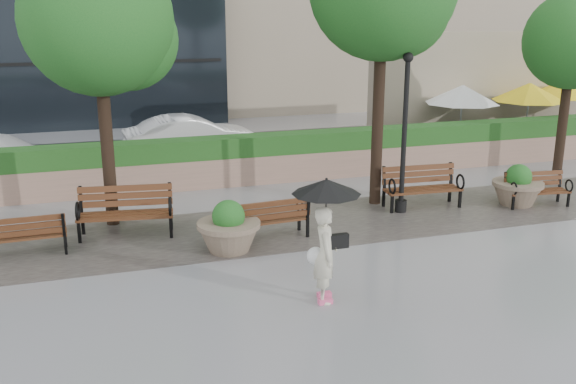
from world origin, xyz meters
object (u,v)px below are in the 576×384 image
object	(u,v)px
bench_1	(126,222)
pedestrian	(326,228)
bench_2	(269,227)
bench_0	(25,243)
car_right	(192,138)
planter_right	(517,189)
bench_4	(536,196)
bench_3	(422,196)
lamppost	(404,145)
planter_left	(229,231)

from	to	relation	value
bench_1	pedestrian	world-z (taller)	pedestrian
bench_1	bench_2	xyz separation A→B (m)	(2.89, -1.09, -0.05)
bench_2	pedestrian	distance (m)	3.32
bench_0	car_right	distance (m)	8.87
planter_right	bench_4	bearing A→B (deg)	-29.73
bench_3	car_right	bearing A→B (deg)	126.31
bench_0	bench_4	world-z (taller)	bench_0
bench_0	bench_3	distance (m)	9.15
bench_4	lamppost	world-z (taller)	lamppost
bench_3	bench_1	bearing A→B (deg)	-176.79
bench_2	pedestrian	world-z (taller)	pedestrian
planter_right	car_right	xyz separation A→B (m)	(-6.91, 7.59, 0.31)
bench_3	pedestrian	bearing A→B (deg)	-131.10
planter_left	car_right	bearing A→B (deg)	85.46
bench_1	car_right	distance (m)	7.48
car_right	lamppost	bearing A→B (deg)	-155.15
car_right	pedestrian	world-z (taller)	pedestrian
planter_right	lamppost	distance (m)	3.32
bench_0	bench_2	distance (m)	4.94
bench_0	planter_left	world-z (taller)	planter_left
bench_1	planter_left	size ratio (longest dim) A/B	1.63
bench_4	car_right	size ratio (longest dim) A/B	0.38
planter_left	planter_right	distance (m)	7.65
lamppost	car_right	size ratio (longest dim) A/B	0.88
bench_1	planter_left	bearing A→B (deg)	-30.81
planter_left	lamppost	bearing A→B (deg)	16.03
car_right	pedestrian	size ratio (longest dim) A/B	2.07
bench_1	bench_2	world-z (taller)	bench_1
bench_2	planter_left	size ratio (longest dim) A/B	1.36
pedestrian	planter_right	bearing A→B (deg)	-43.70
bench_4	planter_right	world-z (taller)	planter_right
bench_0	bench_1	xyz separation A→B (m)	(2.02, 0.55, 0.06)
lamppost	bench_4	bearing A→B (deg)	-9.52
bench_4	bench_1	bearing A→B (deg)	-177.25
bench_2	planter_left	bearing A→B (deg)	20.63
planter_right	lamppost	bearing A→B (deg)	173.48
bench_4	car_right	world-z (taller)	car_right
bench_4	pedestrian	world-z (taller)	pedestrian
bench_3	planter_left	distance (m)	5.42
bench_0	planter_left	size ratio (longest dim) A/B	1.27
bench_0	lamppost	xyz separation A→B (m)	(8.47, 0.32, 1.41)
bench_2	car_right	size ratio (longest dim) A/B	0.40
bench_0	planter_left	bearing A→B (deg)	164.53
bench_3	planter_right	bearing A→B (deg)	-9.08
planter_left	bench_3	bearing A→B (deg)	16.00
bench_1	planter_right	distance (m)	9.52
bench_4	pedestrian	xyz separation A→B (m)	(-6.95, -3.44, 1.03)
bench_1	lamppost	bearing A→B (deg)	5.90
bench_3	bench_0	bearing A→B (deg)	-173.23
planter_right	pedestrian	bearing A→B (deg)	-150.73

